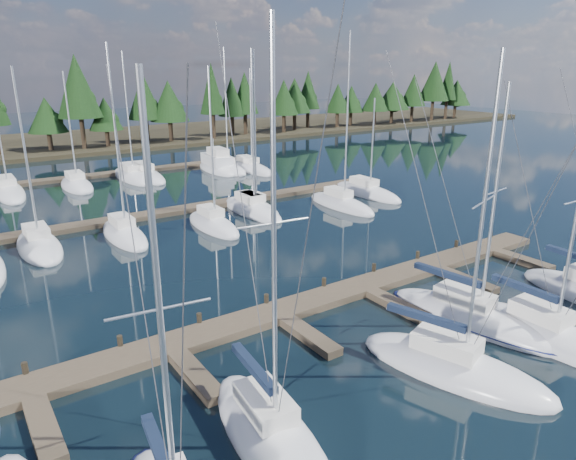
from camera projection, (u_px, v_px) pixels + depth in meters
ground at (186, 252)px, 36.89m from camera, size 260.00×260.00×0.00m
far_shore at (37, 145)px, 83.97m from camera, size 220.00×30.00×0.60m
main_dock at (283, 317)px, 26.88m from camera, size 44.00×6.13×0.90m
back_docks at (108, 195)px, 52.22m from camera, size 50.00×21.80×0.40m
front_sailboat_2 at (270, 433)px, 18.29m from camera, size 3.49×8.28×15.03m
front_sailboat_3 at (453, 367)px, 22.30m from camera, size 5.41×9.12×14.21m
front_sailboat_4 at (470, 318)px, 26.66m from camera, size 3.98×9.86×12.92m
front_sailboat_5 at (545, 335)px, 25.00m from camera, size 2.74×8.41×12.98m
back_sailboat_rows at (126, 202)px, 49.11m from camera, size 45.28×33.53×16.39m
motor_yacht_right at (217, 166)px, 65.02m from camera, size 4.01×9.76×4.76m
tree_line at (43, 104)px, 74.16m from camera, size 185.71×11.91×13.73m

